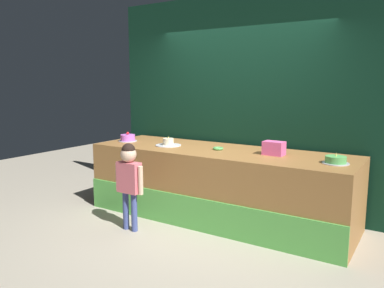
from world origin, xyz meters
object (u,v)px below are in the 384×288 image
object	(u,v)px
cake_left	(128,138)
cake_right	(336,160)
cake_center	(168,143)
pink_box	(274,148)
child_figure	(129,175)
donut	(218,148)

from	to	relation	value
cake_left	cake_right	size ratio (longest dim) A/B	0.97
cake_center	cake_right	size ratio (longest dim) A/B	1.25
pink_box	cake_center	distance (m)	1.46
cake_left	cake_center	xyz separation A→B (m)	(0.73, 0.00, -0.01)
child_figure	cake_right	xyz separation A→B (m)	(2.13, 0.86, 0.26)
donut	cake_center	size ratio (longest dim) A/B	0.38
donut	cake_left	size ratio (longest dim) A/B	0.49
cake_right	child_figure	bearing A→B (deg)	-158.08
pink_box	cake_center	size ratio (longest dim) A/B	0.69
pink_box	cake_right	world-z (taller)	pink_box
cake_center	cake_right	bearing A→B (deg)	0.04
donut	cake_left	bearing A→B (deg)	-176.73
child_figure	pink_box	distance (m)	1.74
child_figure	cake_left	world-z (taller)	child_figure
child_figure	cake_center	size ratio (longest dim) A/B	3.02
pink_box	cake_right	xyz separation A→B (m)	(0.73, -0.12, -0.04)
donut	cake_right	distance (m)	1.46
child_figure	donut	world-z (taller)	child_figure
child_figure	donut	xyz separation A→B (m)	(0.68, 0.94, 0.24)
child_figure	cake_center	world-z (taller)	child_figure
cake_right	cake_left	bearing A→B (deg)	-179.89
cake_right	donut	bearing A→B (deg)	176.95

